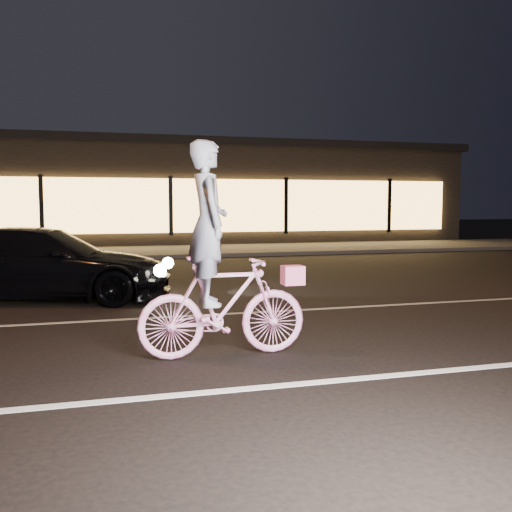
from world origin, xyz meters
name	(u,v)px	position (x,y,z in m)	size (l,w,h in m)	color
ground	(326,341)	(0.00, 0.00, 0.00)	(90.00, 90.00, 0.00)	black
lane_stripe_near	(386,376)	(0.00, -1.50, 0.00)	(60.00, 0.12, 0.01)	silver
lane_stripe_far	(276,311)	(0.00, 2.00, 0.00)	(60.00, 0.10, 0.01)	gray
sidewalk	(178,251)	(0.00, 13.00, 0.06)	(30.00, 4.00, 0.12)	#383533
storefront	(158,193)	(0.00, 18.97, 2.15)	(25.40, 8.42, 4.20)	black
cyclist	(219,282)	(-1.42, -0.36, 0.84)	(1.88, 0.65, 2.36)	#FF309D
sedan	(44,264)	(-3.59, 4.10, 0.64)	(4.68, 2.75, 1.27)	black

